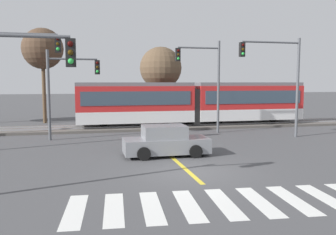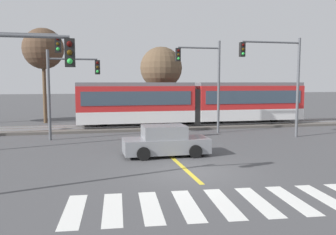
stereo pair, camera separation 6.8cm
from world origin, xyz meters
TOP-DOWN VIEW (x-y plane):
  - ground_plane at (0.00, 0.00)m, footprint 200.00×200.00m
  - track_bed at (0.00, 14.11)m, footprint 120.00×4.00m
  - rail_near at (0.00, 13.39)m, footprint 120.00×0.08m
  - rail_far at (0.00, 14.83)m, footprint 120.00×0.08m
  - light_rail_tram at (4.45, 14.10)m, footprint 18.50×2.64m
  - crosswalk_stripe_0 at (-4.39, -3.45)m, footprint 0.78×2.84m
  - crosswalk_stripe_1 at (-3.29, -3.54)m, footprint 0.78×2.84m
  - crosswalk_stripe_2 at (-2.19, -3.63)m, footprint 0.78×2.84m
  - crosswalk_stripe_3 at (-1.10, -3.71)m, footprint 0.78×2.84m
  - crosswalk_stripe_4 at (0.00, -3.80)m, footprint 0.78×2.84m
  - crosswalk_stripe_5 at (1.10, -3.89)m, footprint 0.78×2.84m
  - crosswalk_stripe_6 at (2.19, -3.97)m, footprint 0.78×2.84m
  - crosswalk_stripe_7 at (3.29, -4.06)m, footprint 0.78×2.84m
  - lane_centre_line at (0.00, 5.15)m, footprint 0.20×13.91m
  - sedan_crossing at (-0.21, 3.40)m, footprint 4.20×1.92m
  - traffic_light_far_right at (4.20, 10.42)m, footprint 3.25×0.38m
  - traffic_light_mid_right at (8.22, 7.43)m, footprint 4.25×0.38m
  - traffic_light_mid_left at (-8.05, 6.66)m, footprint 4.25×0.38m
  - traffic_light_far_left at (-5.17, 9.63)m, footprint 3.25×0.38m
  - bare_tree_west at (-7.64, 19.56)m, footprint 3.57×3.57m
  - bare_tree_east at (2.55, 17.89)m, footprint 3.76×3.76m

SIDE VIEW (x-z plane):
  - ground_plane at x=0.00m, z-range 0.00..0.00m
  - lane_centre_line at x=0.00m, z-range 0.00..0.01m
  - crosswalk_stripe_0 at x=-4.39m, z-range 0.00..0.01m
  - crosswalk_stripe_1 at x=-3.29m, z-range 0.00..0.01m
  - crosswalk_stripe_2 at x=-2.19m, z-range 0.00..0.01m
  - crosswalk_stripe_3 at x=-1.10m, z-range 0.00..0.01m
  - crosswalk_stripe_4 at x=0.00m, z-range 0.00..0.01m
  - crosswalk_stripe_5 at x=1.10m, z-range 0.00..0.01m
  - crosswalk_stripe_6 at x=2.19m, z-range 0.00..0.01m
  - crosswalk_stripe_7 at x=3.29m, z-range 0.00..0.01m
  - track_bed at x=0.00m, z-range 0.00..0.18m
  - rail_near at x=0.00m, z-range 0.18..0.28m
  - rail_far at x=0.00m, z-range 0.18..0.28m
  - sedan_crossing at x=-0.21m, z-range -0.06..1.46m
  - light_rail_tram at x=4.45m, z-range 0.33..3.76m
  - traffic_light_far_left at x=-5.17m, z-range 0.84..6.47m
  - traffic_light_far_right at x=4.20m, z-range 0.96..7.50m
  - traffic_light_mid_right at x=8.22m, z-range 1.11..7.61m
  - traffic_light_mid_left at x=-8.05m, z-range 1.08..7.67m
  - bare_tree_east at x=2.55m, z-range 1.49..8.27m
  - bare_tree_west at x=-7.64m, z-range 2.34..10.67m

